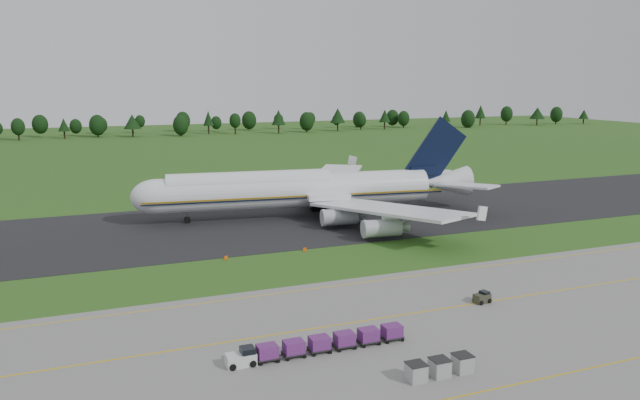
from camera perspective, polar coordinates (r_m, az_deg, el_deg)
name	(u,v)px	position (r m, az deg, el deg)	size (l,w,h in m)	color
ground	(300,266)	(89.09, -1.82, -6.07)	(600.00, 600.00, 0.00)	#285118
apron	(425,366)	(60.32, 9.61, -14.74)	(300.00, 52.00, 0.06)	slate
taxiway	(248,224)	(114.94, -6.58, -2.22)	(300.00, 40.00, 0.08)	black
apron_markings	(390,337)	(65.84, 6.38, -12.35)	(300.00, 30.20, 0.01)	#CDA10C
tree_line	(126,124)	(301.39, -17.33, 6.62)	(524.63, 23.82, 11.88)	black
aircraft	(303,189)	(119.65, -1.61, 0.99)	(67.60, 65.19, 18.92)	silver
baggage_train	(316,344)	(61.72, -0.35, -13.06)	(18.12, 1.64, 1.58)	silver
utility_cart	(482,298)	(77.10, 14.59, -8.70)	(2.12, 1.48, 1.07)	#313223
uld_row	(440,367)	(58.34, 10.89, -14.80)	(6.44, 1.64, 1.62)	gray
edge_markers	(266,254)	(94.51, -4.93, -4.93)	(12.85, 0.30, 0.60)	#F25307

